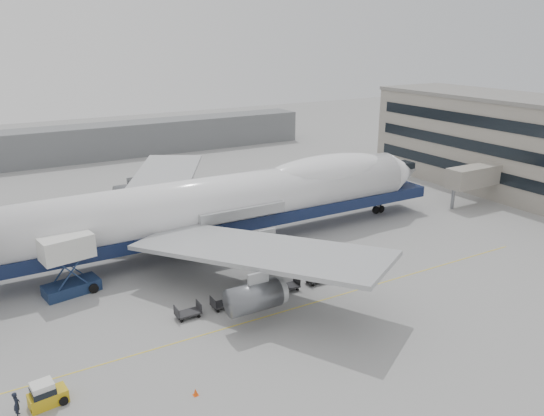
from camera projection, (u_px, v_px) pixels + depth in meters
ground at (272, 282)px, 56.13m from camera, size 260.00×260.00×0.00m
apron_line at (303, 306)px, 51.20m from camera, size 60.00×0.15×0.01m
hangar at (57, 146)px, 107.81m from camera, size 110.00×8.00×7.00m
airliner at (227, 201)px, 64.56m from camera, size 67.00×55.30×19.98m
catering_truck at (68, 262)px, 52.69m from camera, size 5.71×4.35×6.18m
baggage_tug at (46, 395)px, 37.22m from camera, size 2.69×1.66×1.87m
ground_worker at (17, 404)px, 36.14m from camera, size 0.48×0.70×1.87m
traffic_cone at (196, 392)px, 38.39m from camera, size 0.39×0.39×0.57m
dolly_0 at (188, 312)px, 48.91m from camera, size 2.30×1.35×1.30m
dolly_1 at (223, 303)px, 50.63m from camera, size 2.30×1.35×1.30m
dolly_2 at (257, 294)px, 52.35m from camera, size 2.30×1.35×1.30m
dolly_3 at (288, 286)px, 54.08m from camera, size 2.30×1.35×1.30m
dolly_4 at (317, 278)px, 55.80m from camera, size 2.30×1.35×1.30m
dolly_5 at (344, 271)px, 57.53m from camera, size 2.30×1.35×1.30m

